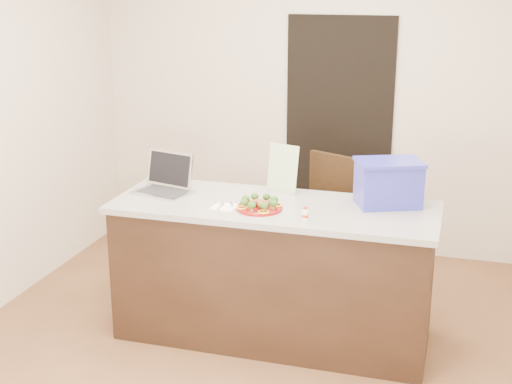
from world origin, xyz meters
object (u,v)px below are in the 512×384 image
(plate, at_px, (259,208))
(island, at_px, (274,271))
(napkin, at_px, (225,207))
(chair, at_px, (333,219))
(laptop, at_px, (166,181))
(yogurt_bottle, at_px, (305,215))
(blue_box, at_px, (388,183))

(plate, bearing_deg, island, 63.70)
(plate, bearing_deg, napkin, -174.96)
(plate, xyz_separation_m, chair, (0.31, 0.85, -0.33))
(laptop, distance_m, chair, 1.27)
(island, distance_m, chair, 0.78)
(laptop, bearing_deg, plate, -1.09)
(island, distance_m, laptop, 0.94)
(yogurt_bottle, bearing_deg, plate, 160.49)
(chair, bearing_deg, napkin, -96.44)
(island, relative_size, chair, 1.95)
(plate, bearing_deg, yogurt_bottle, -19.51)
(napkin, relative_size, chair, 0.14)
(plate, distance_m, chair, 0.97)
(plate, height_order, laptop, laptop)
(island, distance_m, blue_box, 0.93)
(blue_box, bearing_deg, napkin, 176.34)
(napkin, xyz_separation_m, blue_box, (0.97, 0.33, 0.14))
(yogurt_bottle, relative_size, chair, 0.07)
(plate, distance_m, napkin, 0.22)
(napkin, relative_size, blue_box, 0.31)
(napkin, bearing_deg, plate, 5.04)
(laptop, relative_size, chair, 0.39)
(napkin, distance_m, chair, 1.07)
(napkin, bearing_deg, blue_box, 19.07)
(island, relative_size, yogurt_bottle, 26.11)
(laptop, bearing_deg, blue_box, 19.27)
(napkin, bearing_deg, chair, 58.80)
(island, bearing_deg, yogurt_bottle, -42.79)
(island, relative_size, plate, 7.22)
(napkin, bearing_deg, island, 26.94)
(plate, distance_m, yogurt_bottle, 0.33)
(chair, bearing_deg, laptop, -122.64)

